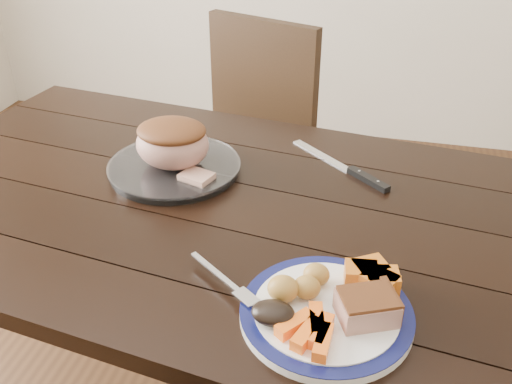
% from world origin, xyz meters
% --- Properties ---
extents(dining_table, '(1.71, 1.10, 0.75)m').
position_xyz_m(dining_table, '(0.00, 0.00, 0.66)').
color(dining_table, black).
rests_on(dining_table, ground).
extents(chair_far, '(0.54, 0.55, 0.93)m').
position_xyz_m(chair_far, '(-0.14, 0.73, 0.52)').
color(chair_far, black).
rests_on(chair_far, ground).
extents(dinner_plate, '(0.29, 0.29, 0.02)m').
position_xyz_m(dinner_plate, '(0.27, -0.30, 0.76)').
color(dinner_plate, white).
rests_on(dinner_plate, dining_table).
extents(plate_rim, '(0.29, 0.29, 0.02)m').
position_xyz_m(plate_rim, '(0.27, -0.30, 0.77)').
color(plate_rim, '#0D1245').
rests_on(plate_rim, dinner_plate).
extents(serving_platter, '(0.31, 0.31, 0.02)m').
position_xyz_m(serving_platter, '(-0.15, 0.11, 0.76)').
color(serving_platter, white).
rests_on(serving_platter, dining_table).
extents(pork_slice, '(0.11, 0.10, 0.04)m').
position_xyz_m(pork_slice, '(0.33, -0.31, 0.79)').
color(pork_slice, tan).
rests_on(pork_slice, dinner_plate).
extents(roasted_potatoes, '(0.10, 0.10, 0.05)m').
position_xyz_m(roasted_potatoes, '(0.22, -0.28, 0.79)').
color(roasted_potatoes, gold).
rests_on(roasted_potatoes, dinner_plate).
extents(carrot_batons, '(0.09, 0.11, 0.02)m').
position_xyz_m(carrot_batons, '(0.25, -0.36, 0.78)').
color(carrot_batons, orange).
rests_on(carrot_batons, dinner_plate).
extents(pumpkin_wedges, '(0.10, 0.10, 0.04)m').
position_xyz_m(pumpkin_wedges, '(0.33, -0.23, 0.79)').
color(pumpkin_wedges, orange).
rests_on(pumpkin_wedges, dinner_plate).
extents(dark_mushroom, '(0.07, 0.05, 0.03)m').
position_xyz_m(dark_mushroom, '(0.19, -0.35, 0.79)').
color(dark_mushroom, black).
rests_on(dark_mushroom, dinner_plate).
extents(fork, '(0.15, 0.12, 0.00)m').
position_xyz_m(fork, '(0.09, -0.27, 0.77)').
color(fork, silver).
rests_on(fork, dinner_plate).
extents(roast_joint, '(0.17, 0.15, 0.11)m').
position_xyz_m(roast_joint, '(-0.15, 0.11, 0.82)').
color(roast_joint, tan).
rests_on(roast_joint, serving_platter).
extents(cut_slice, '(0.08, 0.07, 0.02)m').
position_xyz_m(cut_slice, '(-0.08, 0.05, 0.78)').
color(cut_slice, tan).
rests_on(cut_slice, serving_platter).
extents(carving_knife, '(0.26, 0.22, 0.01)m').
position_xyz_m(carving_knife, '(0.27, 0.19, 0.76)').
color(carving_knife, silver).
rests_on(carving_knife, dining_table).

